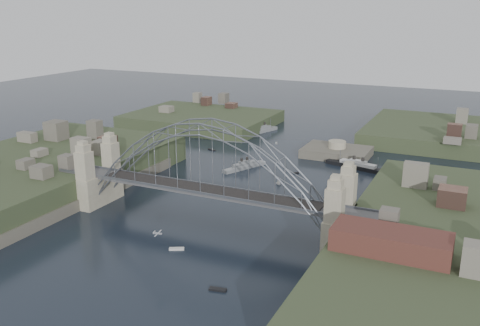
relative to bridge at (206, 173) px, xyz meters
The scene contains 22 objects.
ground 12.32m from the bridge, ahead, with size 500.00×500.00×0.00m, color black.
bridge is the anchor object (origin of this frame).
shore_west 58.25m from the bridge, behind, with size 50.50×90.00×12.00m.
shore_east 58.25m from the bridge, ahead, with size 50.50×90.00×12.00m.
headland_nw 110.41m from the bridge, 120.07° to the left, with size 60.00×45.00×9.00m, color #344125.
headland_ne 121.38m from the bridge, 65.56° to the left, with size 70.00×55.00×9.50m, color #344125.
fort_island 72.14m from the bridge, 80.27° to the left, with size 22.00×16.00×9.40m.
wharf_shed 46.23m from the bridge, 17.65° to the right, with size 20.00×8.00×4.00m, color #592D26.
finger_pier 49.40m from the bridge, 35.68° to the right, with size 4.00×22.00×1.40m, color #4E4E51.
naval_cruiser_near 46.13m from the bridge, 103.62° to the left, with size 8.50×15.95×4.93m.
naval_cruiser_far 96.66m from the bridge, 105.14° to the left, with size 7.21×16.08×5.47m.
ocean_liner 63.70m from the bridge, 69.44° to the left, with size 21.91×8.79×5.38m.
aeroplane 24.64m from the bridge, 84.05° to the right, with size 1.71×3.10×0.45m.
small_boat_a 33.77m from the bridge, 130.95° to the left, with size 2.60×1.28×0.45m.
small_boat_b 35.80m from the bridge, 81.83° to the left, with size 1.62×1.56×2.38m.
small_boat_c 19.42m from the bridge, 86.40° to the right, with size 3.27×2.38×0.45m.
small_boat_d 43.65m from the bridge, 55.99° to the left, with size 0.82×2.08×0.45m.
small_boat_e 67.34m from the bridge, 117.44° to the left, with size 3.40×2.41×0.45m.
small_boat_f 47.66m from the bridge, 82.64° to the left, with size 1.77×1.37×0.45m.
small_boat_g 33.11m from the bridge, 57.70° to the right, with size 3.35×1.65×0.45m.
small_boat_h 79.81m from the bridge, 99.61° to the left, with size 1.40×2.24×0.45m.
small_boat_i 30.20m from the bridge, 20.24° to the left, with size 2.28×2.52×2.38m.
Camera 1 is at (55.62, -99.41, 48.47)m, focal length 38.97 mm.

